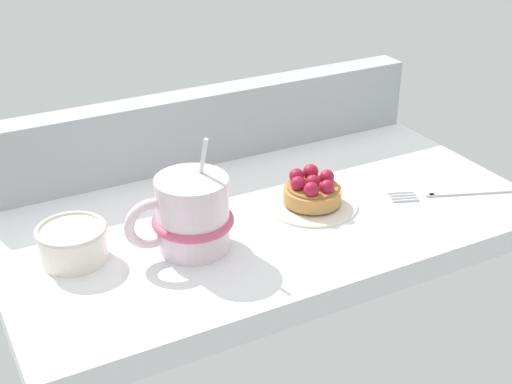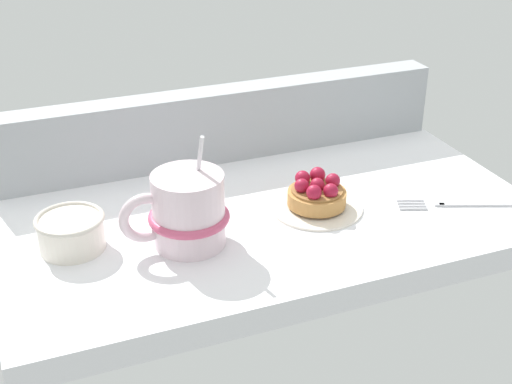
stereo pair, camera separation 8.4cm
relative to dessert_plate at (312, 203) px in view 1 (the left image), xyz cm
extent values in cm
cube|color=white|center=(-5.89, 2.38, -1.91)|extent=(66.34, 37.85, 3.22)
cube|color=#9EA3A8|center=(-5.89, 19.08, 4.84)|extent=(65.01, 4.44, 10.29)
cylinder|color=silver|center=(0.00, 0.00, 0.02)|extent=(11.62, 11.62, 0.66)
cylinder|color=silver|center=(0.00, 0.00, -0.14)|extent=(6.39, 6.39, 0.33)
cylinder|color=#B77F42|center=(0.00, 0.00, 1.27)|extent=(7.36, 7.36, 1.83)
cylinder|color=olive|center=(0.00, 0.00, 2.33)|extent=(6.48, 6.48, 0.30)
sphere|color=maroon|center=(0.00, 0.00, 3.03)|extent=(1.83, 1.83, 1.83)
sphere|color=maroon|center=(2.25, 0.23, 3.11)|extent=(1.88, 1.88, 1.88)
sphere|color=maroon|center=(1.18, 1.89, 3.14)|extent=(2.04, 2.04, 2.04)
sphere|color=maroon|center=(-0.93, 1.95, 3.07)|extent=(1.93, 1.93, 1.93)
sphere|color=maroon|center=(-2.00, 0.29, 3.15)|extent=(1.85, 1.85, 1.85)
sphere|color=maroon|center=(-1.35, -1.82, 3.14)|extent=(1.91, 1.91, 1.91)
sphere|color=maroon|center=(0.86, -1.97, 3.00)|extent=(1.86, 1.86, 1.86)
cylinder|color=silver|center=(-17.18, -2.08, 4.06)|extent=(8.26, 8.26, 8.74)
torus|color=#C64C70|center=(-17.18, -2.08, 3.19)|extent=(9.35, 9.35, 1.05)
torus|color=silver|center=(-22.17, -2.08, 4.06)|extent=(6.07, 1.17, 6.07)
cylinder|color=silver|center=(-15.53, -1.46, 9.58)|extent=(0.91, 2.51, 6.80)
cube|color=#B7B7BC|center=(20.89, -7.41, -0.01)|extent=(12.31, 5.30, 0.60)
cube|color=#B7B7BC|center=(14.87, -5.08, -0.01)|extent=(1.32, 0.95, 0.60)
cube|color=#B7B7BC|center=(12.00, -2.80, -0.01)|extent=(3.35, 1.48, 0.60)
cube|color=#B7B7BC|center=(11.73, -3.48, -0.01)|extent=(3.35, 1.48, 0.60)
cube|color=#B7B7BC|center=(11.47, -4.17, -0.01)|extent=(3.35, 1.48, 0.60)
cube|color=#B7B7BC|center=(11.20, -4.85, -0.01)|extent=(3.35, 1.48, 0.60)
cylinder|color=silver|center=(-29.97, 1.80, 1.59)|extent=(7.46, 7.46, 3.80)
torus|color=beige|center=(-29.97, 1.80, 3.49)|extent=(7.91, 7.91, 0.60)
camera|label=1|loc=(-43.34, -66.47, 42.96)|focal=49.74mm
camera|label=2|loc=(-35.75, -69.97, 42.96)|focal=49.74mm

